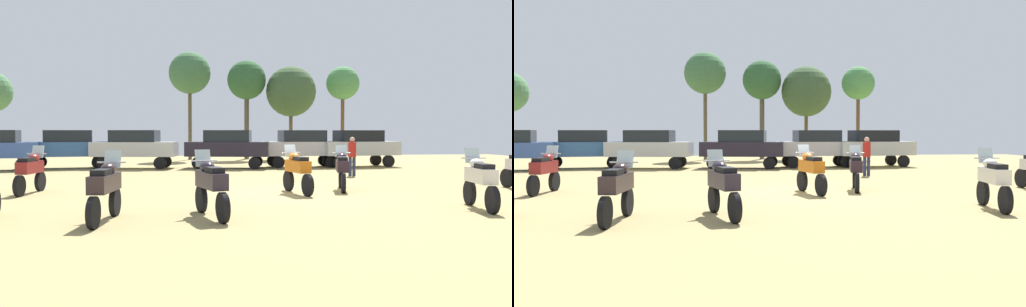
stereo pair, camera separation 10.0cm
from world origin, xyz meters
The scene contains 17 objects.
ground_plane centered at (0.00, 0.00, 0.01)m, with size 44.00×52.00×0.02m.
motorcycle_1 centered at (-4.84, -4.81, 0.75)m, with size 0.62×2.25×1.48m.
motorcycle_3 centered at (-2.63, -4.46, 0.75)m, with size 0.82×2.17×1.48m.
motorcycle_4 centered at (3.96, -3.94, 0.75)m, with size 0.68×2.12×1.48m.
motorcycle_6 centered at (-8.03, 0.54, 0.74)m, with size 0.62×2.09×1.47m.
motorcycle_7 centered at (1.72, 0.42, 0.74)m, with size 0.74×2.17×1.46m.
motorcycle_8 centered at (0.11, -0.29, 0.75)m, with size 0.73×2.10×1.50m.
car_1 centered at (-1.39, 11.16, 1.19)m, with size 4.56×2.56×2.00m.
car_2 centered at (-9.71, 12.03, 1.19)m, with size 4.55×2.55×2.00m.
car_3 centered at (5.80, 11.64, 1.19)m, with size 4.52×2.43×2.00m.
car_4 centered at (-6.24, 11.54, 1.19)m, with size 4.50×2.34×2.00m.
car_5 centered at (2.65, 11.62, 1.19)m, with size 4.40×2.06×2.00m.
person_2 centered at (3.71, 5.87, 1.00)m, with size 0.38×0.38×1.69m.
tree_1 centered at (-3.54, 20.00, 5.96)m, with size 2.88×2.88×7.42m.
tree_2 centered at (0.44, 20.38, 5.52)m, with size 2.74×2.74×6.95m.
tree_4 centered at (3.60, 20.37, 4.80)m, with size 3.57×3.57×6.58m.
tree_5 centered at (7.42, 20.48, 5.39)m, with size 2.39×2.39×6.64m.
Camera 2 is at (-2.77, -15.79, 1.90)m, focal length 36.02 mm.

